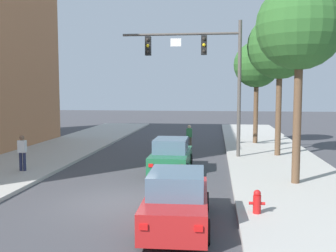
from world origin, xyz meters
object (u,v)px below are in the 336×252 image
traffic_signal_mast (205,63)px  street_tree_third (257,65)px  car_following_red (177,201)px  street_tree_nearest (300,27)px  street_tree_second (280,47)px  pedestrian_sidewalk_left_walker (22,151)px  car_lead_green (171,157)px  fire_hydrant (257,202)px  pedestrian_crossing_road (189,136)px

traffic_signal_mast → street_tree_third: size_ratio=1.06×
car_following_red → street_tree_nearest: street_tree_nearest is taller
traffic_signal_mast → street_tree_second: 4.28m
traffic_signal_mast → pedestrian_sidewalk_left_walker: bearing=-147.7°
car_following_red → pedestrian_sidewalk_left_walker: size_ratio=2.62×
street_tree_nearest → traffic_signal_mast: bearing=121.8°
traffic_signal_mast → street_tree_third: traffic_signal_mast is taller
car_lead_green → street_tree_third: street_tree_third is taller
car_following_red → street_tree_second: street_tree_second is taller
fire_hydrant → traffic_signal_mast: bearing=100.3°
pedestrian_sidewalk_left_walker → fire_hydrant: (10.06, -5.07, -0.56)m
pedestrian_sidewalk_left_walker → fire_hydrant: 11.28m
car_lead_green → pedestrian_sidewalk_left_walker: size_ratio=2.59×
fire_hydrant → street_tree_third: 17.03m
fire_hydrant → street_tree_second: (2.26, 10.98, 5.75)m
pedestrian_sidewalk_left_walker → fire_hydrant: pedestrian_sidewalk_left_walker is taller
street_tree_nearest → street_tree_second: size_ratio=0.99×
car_following_red → street_tree_nearest: (4.26, 5.11, 5.56)m
car_lead_green → street_tree_nearest: 7.98m
car_lead_green → car_following_red: same height
fire_hydrant → car_lead_green: bearing=117.4°
car_lead_green → pedestrian_crossing_road: bearing=86.6°
street_tree_nearest → fire_hydrant: bearing=-115.0°
pedestrian_crossing_road → fire_hydrant: size_ratio=2.28×
pedestrian_crossing_road → street_tree_second: size_ratio=0.21×
street_tree_nearest → pedestrian_crossing_road: bearing=118.4°
fire_hydrant → street_tree_nearest: street_tree_nearest is taller
car_following_red → traffic_signal_mast: bearing=87.6°
fire_hydrant → street_tree_third: (1.53, 16.18, 5.07)m
traffic_signal_mast → pedestrian_crossing_road: bearing=110.5°
street_tree_third → street_tree_nearest: bearing=-88.1°
car_following_red → pedestrian_sidewalk_left_walker: (-7.73, 6.03, 0.34)m
street_tree_second → car_lead_green: bearing=-140.8°
car_following_red → street_tree_second: size_ratio=0.54×
pedestrian_crossing_road → pedestrian_sidewalk_left_walker: bearing=-131.4°
street_tree_third → car_following_red: bearing=-102.7°
pedestrian_sidewalk_left_walker → car_following_red: bearing=-37.9°
traffic_signal_mast → car_lead_green: 6.19m
car_lead_green → fire_hydrant: car_lead_green is taller
pedestrian_sidewalk_left_walker → pedestrian_crossing_road: size_ratio=1.00×
car_lead_green → car_following_red: bearing=-82.3°
car_following_red → street_tree_third: size_ratio=0.61×
street_tree_nearest → street_tree_third: 12.06m
fire_hydrant → pedestrian_sidewalk_left_walker: bearing=153.3°
traffic_signal_mast → fire_hydrant: traffic_signal_mast is taller
pedestrian_sidewalk_left_walker → street_tree_third: 16.68m
pedestrian_sidewalk_left_walker → street_tree_second: street_tree_second is taller
car_lead_green → car_following_red: 7.44m
street_tree_second → street_tree_third: 5.30m
car_following_red → fire_hydrant: (2.33, 0.96, -0.22)m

